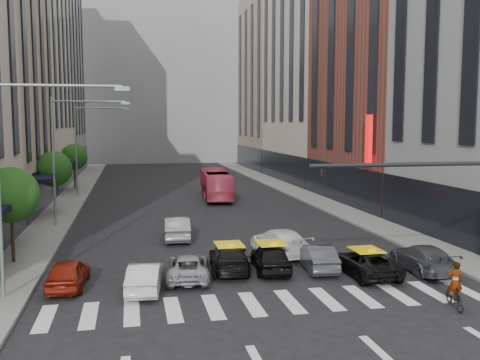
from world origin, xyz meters
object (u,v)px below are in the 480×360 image
bus (216,184)px  taxi_center (271,257)px  streetlamp_near (22,158)px  taxi_left (229,258)px  motorcycle (454,297)px  streetlamp_far (86,138)px  car_white_front (145,277)px  streetlamp_mid (67,144)px  car_red (68,273)px

bus → taxi_center: bearing=90.9°
streetlamp_near → taxi_left: size_ratio=1.99×
taxi_center → motorcycle: (5.79, -6.64, -0.24)m
streetlamp_far → car_white_front: size_ratio=2.32×
streetlamp_far → motorcycle: bearing=-65.3°
streetlamp_mid → streetlamp_near: bearing=-90.0°
streetlamp_near → motorcycle: size_ratio=5.11×
streetlamp_far → car_white_front: streetlamp_far is taller
streetlamp_mid → motorcycle: bearing=-50.7°
streetlamp_near → bus: (12.42, 28.17, -4.47)m
bus → taxi_left: bearing=86.4°
streetlamp_near → car_red: streetlamp_near is taller
streetlamp_mid → car_red: streetlamp_mid is taller
streetlamp_mid → taxi_center: streetlamp_mid is taller
car_red → taxi_left: bearing=-166.6°
car_red → taxi_left: size_ratio=0.86×
car_white_front → motorcycle: bearing=166.1°
streetlamp_near → bus: streetlamp_near is taller
streetlamp_mid → streetlamp_far: 16.00m
car_red → motorcycle: 16.42m
motorcycle → streetlamp_far: bearing=-52.9°
car_red → car_white_front: (3.36, -1.18, -0.02)m
streetlamp_near → streetlamp_mid: bearing=90.0°
streetlamp_near → streetlamp_far: size_ratio=1.00×
streetlamp_mid → car_white_front: bearing=-73.1°
streetlamp_mid → taxi_left: bearing=-56.1°
taxi_left → bus: bearing=-92.2°
streetlamp_near → streetlamp_mid: size_ratio=1.00×
taxi_center → motorcycle: bearing=136.7°
streetlamp_far → streetlamp_near: bearing=-90.0°
streetlamp_mid → taxi_center: bearing=-51.6°
car_white_front → taxi_center: (6.19, 1.98, 0.06)m
streetlamp_near → streetlamp_far: bearing=90.0°
car_white_front → bus: bus is taller
car_red → bus: bearing=-108.5°
streetlamp_near → motorcycle: 18.26m
streetlamp_near → car_red: (1.48, 1.27, -5.24)m
car_red → motorcycle: (15.34, -5.84, -0.20)m
car_red → car_white_front: bearing=164.3°
car_red → car_white_front: size_ratio=1.00×
taxi_left → taxi_center: (2.00, -0.49, 0.05)m
streetlamp_mid → bus: 17.95m
car_red → taxi_left: 7.66m
taxi_left → motorcycle: 10.57m
streetlamp_far → car_red: (1.48, -30.73, -5.24)m
streetlamp_near → car_white_front: streetlamp_near is taller
car_white_front → taxi_left: size_ratio=0.86×
taxi_center → bus: (1.39, 26.09, 0.73)m
bus → motorcycle: bus is taller
taxi_center → taxi_left: bearing=-8.3°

